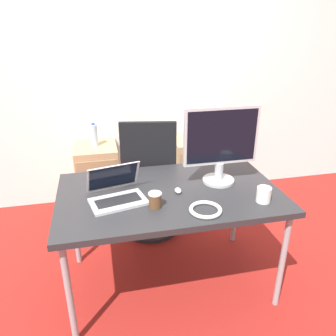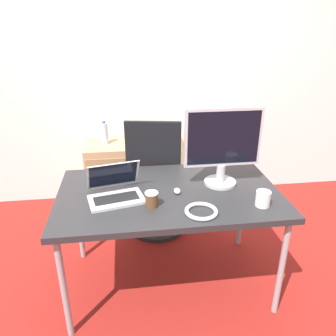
{
  "view_description": "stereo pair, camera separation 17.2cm",
  "coord_description": "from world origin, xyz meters",
  "px_view_note": "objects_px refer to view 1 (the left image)",
  "views": [
    {
      "loc": [
        -0.43,
        -1.89,
        1.79
      ],
      "look_at": [
        0.0,
        0.04,
        0.92
      ],
      "focal_mm": 35.0,
      "sensor_mm": 36.0,
      "label": 1
    },
    {
      "loc": [
        -0.26,
        -1.92,
        1.79
      ],
      "look_at": [
        0.0,
        0.04,
        0.92
      ],
      "focal_mm": 35.0,
      "sensor_mm": 36.0,
      "label": 2
    }
  ],
  "objects_px": {
    "office_chair": "(150,190)",
    "cabinet_right": "(191,170)",
    "water_bottle": "(94,135)",
    "monitor": "(221,144)",
    "laptop_center": "(117,193)",
    "cabinet_left": "(98,178)",
    "coffee_cup_brown": "(155,200)",
    "coffee_cup_white": "(264,195)",
    "mouse": "(178,191)",
    "cable_coil": "(205,210)"
  },
  "relations": [
    {
      "from": "monitor",
      "to": "mouse",
      "type": "distance_m",
      "value": 0.43
    },
    {
      "from": "office_chair",
      "to": "cabinet_left",
      "type": "height_order",
      "value": "office_chair"
    },
    {
      "from": "coffee_cup_white",
      "to": "mouse",
      "type": "bearing_deg",
      "value": 155.09
    },
    {
      "from": "coffee_cup_white",
      "to": "office_chair",
      "type": "bearing_deg",
      "value": 120.94
    },
    {
      "from": "water_bottle",
      "to": "laptop_center",
      "type": "height_order",
      "value": "laptop_center"
    },
    {
      "from": "water_bottle",
      "to": "monitor",
      "type": "distance_m",
      "value": 1.44
    },
    {
      "from": "cable_coil",
      "to": "cabinet_right",
      "type": "bearing_deg",
      "value": 76.37
    },
    {
      "from": "office_chair",
      "to": "water_bottle",
      "type": "bearing_deg",
      "value": 130.64
    },
    {
      "from": "coffee_cup_white",
      "to": "cable_coil",
      "type": "height_order",
      "value": "coffee_cup_white"
    },
    {
      "from": "cabinet_left",
      "to": "cabinet_right",
      "type": "relative_size",
      "value": 1.0
    },
    {
      "from": "coffee_cup_brown",
      "to": "mouse",
      "type": "bearing_deg",
      "value": 39.23
    },
    {
      "from": "office_chair",
      "to": "coffee_cup_white",
      "type": "distance_m",
      "value": 1.17
    },
    {
      "from": "water_bottle",
      "to": "coffee_cup_brown",
      "type": "xyz_separation_m",
      "value": [
        0.34,
        -1.39,
        0.01
      ]
    },
    {
      "from": "office_chair",
      "to": "monitor",
      "type": "bearing_deg",
      "value": -57.52
    },
    {
      "from": "monitor",
      "to": "mouse",
      "type": "bearing_deg",
      "value": -162.71
    },
    {
      "from": "water_bottle",
      "to": "monitor",
      "type": "bearing_deg",
      "value": -53.57
    },
    {
      "from": "cabinet_left",
      "to": "office_chair",
      "type": "bearing_deg",
      "value": -49.24
    },
    {
      "from": "cabinet_left",
      "to": "monitor",
      "type": "height_order",
      "value": "monitor"
    },
    {
      "from": "office_chair",
      "to": "cable_coil",
      "type": "bearing_deg",
      "value": -79.83
    },
    {
      "from": "mouse",
      "to": "coffee_cup_brown",
      "type": "bearing_deg",
      "value": -140.77
    },
    {
      "from": "office_chair",
      "to": "mouse",
      "type": "distance_m",
      "value": 0.8
    },
    {
      "from": "water_bottle",
      "to": "mouse",
      "type": "relative_size",
      "value": 3.53
    },
    {
      "from": "mouse",
      "to": "cable_coil",
      "type": "bearing_deg",
      "value": -68.95
    },
    {
      "from": "monitor",
      "to": "cable_coil",
      "type": "relative_size",
      "value": 2.72
    },
    {
      "from": "coffee_cup_white",
      "to": "cable_coil",
      "type": "xyz_separation_m",
      "value": [
        -0.39,
        -0.04,
        -0.04
      ]
    },
    {
      "from": "water_bottle",
      "to": "coffee_cup_white",
      "type": "relative_size",
      "value": 2.38
    },
    {
      "from": "cable_coil",
      "to": "laptop_center",
      "type": "bearing_deg",
      "value": 152.42
    },
    {
      "from": "water_bottle",
      "to": "cabinet_right",
      "type": "bearing_deg",
      "value": -0.13
    },
    {
      "from": "office_chair",
      "to": "cable_coil",
      "type": "relative_size",
      "value": 5.63
    },
    {
      "from": "cabinet_right",
      "to": "monitor",
      "type": "bearing_deg",
      "value": -97.34
    },
    {
      "from": "monitor",
      "to": "coffee_cup_brown",
      "type": "relative_size",
      "value": 5.62
    },
    {
      "from": "laptop_center",
      "to": "cable_coil",
      "type": "height_order",
      "value": "laptop_center"
    },
    {
      "from": "laptop_center",
      "to": "cabinet_right",
      "type": "bearing_deg",
      "value": 55.01
    },
    {
      "from": "monitor",
      "to": "coffee_cup_white",
      "type": "height_order",
      "value": "monitor"
    },
    {
      "from": "office_chair",
      "to": "cabinet_right",
      "type": "height_order",
      "value": "office_chair"
    },
    {
      "from": "laptop_center",
      "to": "water_bottle",
      "type": "bearing_deg",
      "value": 95.58
    },
    {
      "from": "cabinet_right",
      "to": "mouse",
      "type": "distance_m",
      "value": 1.39
    },
    {
      "from": "office_chair",
      "to": "cabinet_left",
      "type": "relative_size",
      "value": 1.59
    },
    {
      "from": "monitor",
      "to": "coffee_cup_brown",
      "type": "height_order",
      "value": "monitor"
    },
    {
      "from": "cabinet_right",
      "to": "water_bottle",
      "type": "xyz_separation_m",
      "value": [
        -0.99,
        0.0,
        0.46
      ]
    },
    {
      "from": "coffee_cup_white",
      "to": "coffee_cup_brown",
      "type": "height_order",
      "value": "coffee_cup_white"
    },
    {
      "from": "laptop_center",
      "to": "coffee_cup_brown",
      "type": "height_order",
      "value": "laptop_center"
    },
    {
      "from": "mouse",
      "to": "coffee_cup_white",
      "type": "relative_size",
      "value": 0.67
    },
    {
      "from": "cable_coil",
      "to": "cabinet_left",
      "type": "bearing_deg",
      "value": 112.57
    },
    {
      "from": "water_bottle",
      "to": "cable_coil",
      "type": "height_order",
      "value": "water_bottle"
    },
    {
      "from": "office_chair",
      "to": "coffee_cup_white",
      "type": "height_order",
      "value": "office_chair"
    },
    {
      "from": "monitor",
      "to": "laptop_center",
      "type": "bearing_deg",
      "value": -172.05
    },
    {
      "from": "monitor",
      "to": "mouse",
      "type": "relative_size",
      "value": 8.17
    },
    {
      "from": "coffee_cup_white",
      "to": "coffee_cup_brown",
      "type": "xyz_separation_m",
      "value": [
        -0.67,
        0.08,
        -0.0
      ]
    },
    {
      "from": "laptop_center",
      "to": "coffee_cup_brown",
      "type": "distance_m",
      "value": 0.26
    }
  ]
}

